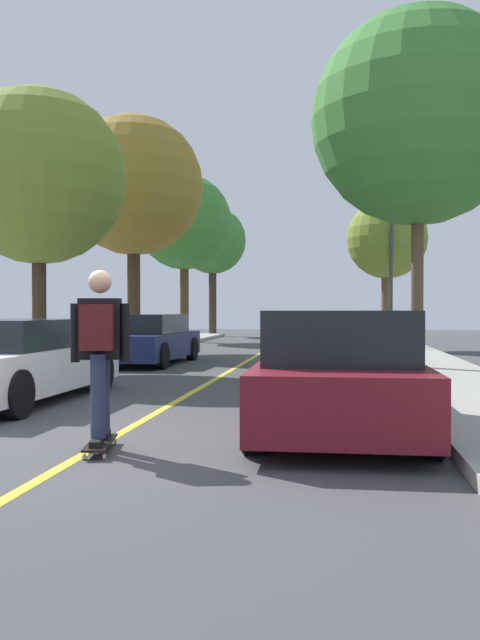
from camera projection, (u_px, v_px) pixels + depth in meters
name	position (u px, v px, depth m)	size (l,w,h in m)	color
ground	(97.00, 447.00, 6.67)	(80.00, 80.00, 0.00)	#424244
center_line	(186.00, 396.00, 10.63)	(0.12, 39.20, 0.01)	gold
parked_car_left_nearest	(15.00, 361.00, 9.98)	(1.89, 4.42, 1.26)	white
parked_car_left_near	(147.00, 340.00, 16.88)	(2.00, 4.32, 1.29)	navy
parked_car_right_nearest	(339.00, 373.00, 7.51)	(1.94, 4.08, 1.40)	maroon
parked_car_right_near	(338.00, 344.00, 14.34)	(1.84, 4.57, 1.30)	#1E5B33
street_tree_left_nearest	(39.00, 177.00, 14.54)	(3.91, 3.91, 6.20)	#3D2D1E
street_tree_left_near	(134.00, 186.00, 21.31)	(4.57, 4.57, 7.63)	#3D2D1E
street_tree_left_far	(184.00, 223.00, 28.40)	(4.15, 4.15, 7.17)	#4C3823
street_tree_left_farthest	(213.00, 241.00, 34.87)	(3.60, 3.60, 6.79)	#3D2D1E
street_tree_right_nearest	(418.00, 119.00, 14.23)	(4.66, 4.66, 7.78)	brown
street_tree_right_near	(387.00, 240.00, 22.95)	(2.83, 2.83, 5.19)	brown
streetlamp	(391.00, 253.00, 21.52)	(0.36, 0.24, 5.52)	#38383D
skateboard	(100.00, 443.00, 6.44)	(0.38, 0.87, 0.10)	black
skateboarder	(100.00, 345.00, 6.39)	(0.59, 0.71, 1.70)	black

